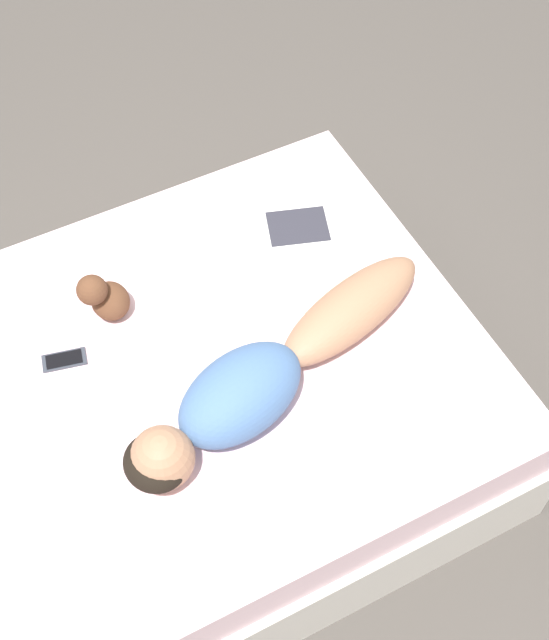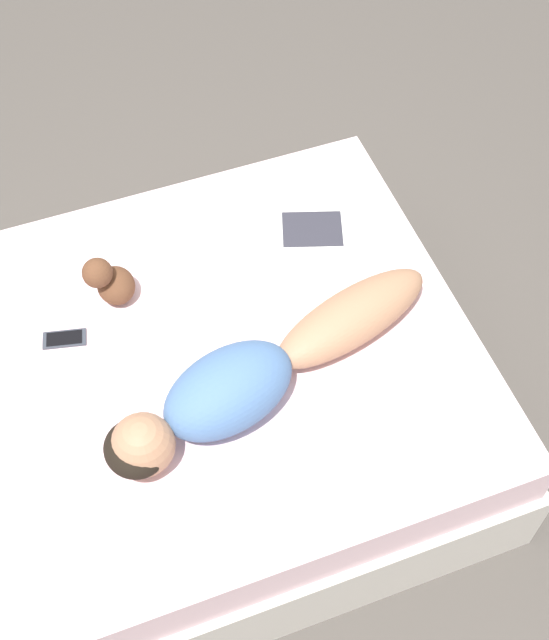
{
  "view_description": "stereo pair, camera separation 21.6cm",
  "coord_description": "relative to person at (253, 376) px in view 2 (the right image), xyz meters",
  "views": [
    {
      "loc": [
        -1.59,
        0.49,
        3.23
      ],
      "look_at": [
        0.02,
        -0.34,
        0.64
      ],
      "focal_mm": 50.0,
      "sensor_mm": 36.0,
      "label": 1
    },
    {
      "loc": [
        -1.68,
        0.29,
        3.23
      ],
      "look_at": [
        0.02,
        -0.34,
        0.64
      ],
      "focal_mm": 50.0,
      "sensor_mm": 36.0,
      "label": 2
    }
  ],
  "objects": [
    {
      "name": "bed",
      "position": [
        0.2,
        0.18,
        -0.4
      ],
      "size": [
        1.71,
        2.07,
        0.59
      ],
      "color": "beige",
      "rests_on": "ground_plane"
    },
    {
      "name": "person",
      "position": [
        0.0,
        0.0,
        0.0
      ],
      "size": [
        0.57,
        1.31,
        0.22
      ],
      "rotation": [
        0.0,
        0.0,
        0.28
      ],
      "color": "#A37556",
      "rests_on": "bed"
    },
    {
      "name": "ground_plane",
      "position": [
        0.2,
        0.18,
        -0.69
      ],
      "size": [
        12.0,
        12.0,
        0.0
      ],
      "primitive_type": "plane",
      "color": "#4C4742"
    },
    {
      "name": "plush_toy",
      "position": [
        0.56,
        0.35,
        -0.0
      ],
      "size": [
        0.15,
        0.18,
        0.22
      ],
      "color": "brown",
      "rests_on": "bed"
    },
    {
      "name": "open_magazine",
      "position": [
        0.48,
        -0.42,
        -0.1
      ],
      "size": [
        0.63,
        0.49,
        0.01
      ],
      "rotation": [
        0.0,
        0.0,
        -0.33
      ],
      "color": "white",
      "rests_on": "bed"
    },
    {
      "name": "cell_phone",
      "position": [
        0.44,
        0.56,
        -0.09
      ],
      "size": [
        0.1,
        0.17,
        0.01
      ],
      "rotation": [
        0.0,
        0.0,
        -0.23
      ],
      "color": "#333842",
      "rests_on": "bed"
    }
  ]
}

